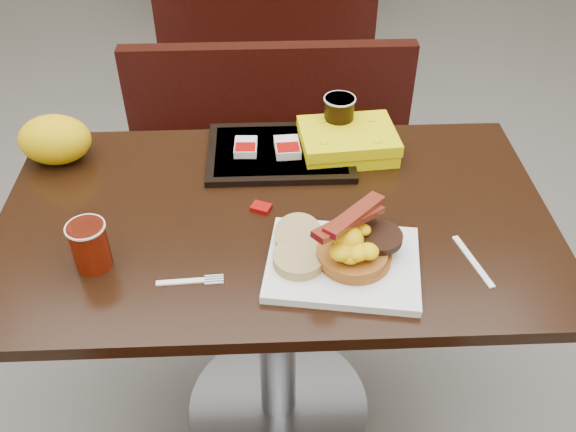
{
  "coord_description": "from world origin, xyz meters",
  "views": [
    {
      "loc": [
        -0.02,
        -1.05,
        1.63
      ],
      "look_at": [
        0.03,
        -0.07,
        0.8
      ],
      "focal_mm": 39.12,
      "sensor_mm": 36.0,
      "label": 1
    }
  ],
  "objects_px": {
    "pancake_stack": "(355,254)",
    "fork": "(180,282)",
    "clamshell": "(348,142)",
    "coffee_cup_far": "(339,116)",
    "bench_near_n": "(271,170)",
    "hashbrown_sleeve_left": "(246,147)",
    "bench_far_s": "(266,26)",
    "table_near": "(277,326)",
    "platter": "(343,264)",
    "knife": "(473,261)",
    "coffee_cup_near": "(90,246)",
    "hashbrown_sleeve_right": "(287,147)",
    "tray": "(280,152)",
    "paper_bag": "(55,140)"
  },
  "relations": [
    {
      "from": "pancake_stack",
      "to": "fork",
      "type": "xyz_separation_m",
      "value": [
        -0.34,
        -0.03,
        -0.03
      ]
    },
    {
      "from": "clamshell",
      "to": "coffee_cup_far",
      "type": "bearing_deg",
      "value": 101.31
    },
    {
      "from": "bench_near_n",
      "to": "hashbrown_sleeve_left",
      "type": "bearing_deg",
      "value": -97.8
    },
    {
      "from": "bench_far_s",
      "to": "hashbrown_sleeve_left",
      "type": "height_order",
      "value": "hashbrown_sleeve_left"
    },
    {
      "from": "table_near",
      "to": "coffee_cup_far",
      "type": "bearing_deg",
      "value": 60.3
    },
    {
      "from": "bench_far_s",
      "to": "clamshell",
      "type": "distance_m",
      "value": 1.73
    },
    {
      "from": "platter",
      "to": "fork",
      "type": "bearing_deg",
      "value": -165.64
    },
    {
      "from": "bench_near_n",
      "to": "platter",
      "type": "height_order",
      "value": "platter"
    },
    {
      "from": "pancake_stack",
      "to": "platter",
      "type": "bearing_deg",
      "value": -173.29
    },
    {
      "from": "fork",
      "to": "pancake_stack",
      "type": "bearing_deg",
      "value": 2.06
    },
    {
      "from": "platter",
      "to": "pancake_stack",
      "type": "bearing_deg",
      "value": 15.85
    },
    {
      "from": "coffee_cup_far",
      "to": "platter",
      "type": "bearing_deg",
      "value": -94.59
    },
    {
      "from": "table_near",
      "to": "clamshell",
      "type": "distance_m",
      "value": 0.5
    },
    {
      "from": "platter",
      "to": "knife",
      "type": "distance_m",
      "value": 0.26
    },
    {
      "from": "table_near",
      "to": "bench_near_n",
      "type": "bearing_deg",
      "value": 90.0
    },
    {
      "from": "platter",
      "to": "coffee_cup_near",
      "type": "relative_size",
      "value": 2.97
    },
    {
      "from": "coffee_cup_near",
      "to": "knife",
      "type": "height_order",
      "value": "coffee_cup_near"
    },
    {
      "from": "coffee_cup_near",
      "to": "fork",
      "type": "height_order",
      "value": "coffee_cup_near"
    },
    {
      "from": "platter",
      "to": "hashbrown_sleeve_right",
      "type": "relative_size",
      "value": 3.7
    },
    {
      "from": "tray",
      "to": "paper_bag",
      "type": "distance_m",
      "value": 0.54
    },
    {
      "from": "coffee_cup_near",
      "to": "paper_bag",
      "type": "relative_size",
      "value": 0.59
    },
    {
      "from": "bench_far_s",
      "to": "clamshell",
      "type": "xyz_separation_m",
      "value": [
        0.18,
        -1.67,
        0.42
      ]
    },
    {
      "from": "bench_near_n",
      "to": "hashbrown_sleeve_left",
      "type": "distance_m",
      "value": 0.64
    },
    {
      "from": "bench_far_s",
      "to": "pancake_stack",
      "type": "relative_size",
      "value": 6.91
    },
    {
      "from": "pancake_stack",
      "to": "clamshell",
      "type": "distance_m",
      "value": 0.4
    },
    {
      "from": "fork",
      "to": "tray",
      "type": "bearing_deg",
      "value": 60.73
    },
    {
      "from": "bench_far_s",
      "to": "hashbrown_sleeve_right",
      "type": "distance_m",
      "value": 1.73
    },
    {
      "from": "pancake_stack",
      "to": "paper_bag",
      "type": "distance_m",
      "value": 0.77
    },
    {
      "from": "paper_bag",
      "to": "coffee_cup_far",
      "type": "bearing_deg",
      "value": 5.38
    },
    {
      "from": "tray",
      "to": "clamshell",
      "type": "bearing_deg",
      "value": 2.29
    },
    {
      "from": "tray",
      "to": "bench_far_s",
      "type": "bearing_deg",
      "value": 90.67
    },
    {
      "from": "platter",
      "to": "bench_far_s",
      "type": "bearing_deg",
      "value": 102.7
    },
    {
      "from": "table_near",
      "to": "bench_far_s",
      "type": "height_order",
      "value": "table_near"
    },
    {
      "from": "platter",
      "to": "coffee_cup_far",
      "type": "relative_size",
      "value": 2.95
    },
    {
      "from": "tray",
      "to": "pancake_stack",
      "type": "bearing_deg",
      "value": -71.21
    },
    {
      "from": "knife",
      "to": "clamshell",
      "type": "relative_size",
      "value": 0.66
    },
    {
      "from": "pancake_stack",
      "to": "fork",
      "type": "height_order",
      "value": "pancake_stack"
    },
    {
      "from": "bench_near_n",
      "to": "pancake_stack",
      "type": "relative_size",
      "value": 6.91
    },
    {
      "from": "pancake_stack",
      "to": "coffee_cup_far",
      "type": "bearing_deg",
      "value": 88.1
    },
    {
      "from": "hashbrown_sleeve_left",
      "to": "paper_bag",
      "type": "height_order",
      "value": "paper_bag"
    },
    {
      "from": "clamshell",
      "to": "paper_bag",
      "type": "distance_m",
      "value": 0.7
    },
    {
      "from": "knife",
      "to": "tray",
      "type": "bearing_deg",
      "value": -150.16
    },
    {
      "from": "coffee_cup_near",
      "to": "tray",
      "type": "distance_m",
      "value": 0.53
    },
    {
      "from": "bench_far_s",
      "to": "coffee_cup_near",
      "type": "height_order",
      "value": "coffee_cup_near"
    },
    {
      "from": "bench_far_s",
      "to": "tray",
      "type": "relative_size",
      "value": 2.83
    },
    {
      "from": "knife",
      "to": "hashbrown_sleeve_right",
      "type": "distance_m",
      "value": 0.52
    },
    {
      "from": "clamshell",
      "to": "platter",
      "type": "bearing_deg",
      "value": -102.73
    },
    {
      "from": "coffee_cup_far",
      "to": "pancake_stack",
      "type": "bearing_deg",
      "value": -91.9
    },
    {
      "from": "coffee_cup_far",
      "to": "clamshell",
      "type": "height_order",
      "value": "coffee_cup_far"
    },
    {
      "from": "bench_far_s",
      "to": "fork",
      "type": "height_order",
      "value": "fork"
    }
  ]
}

